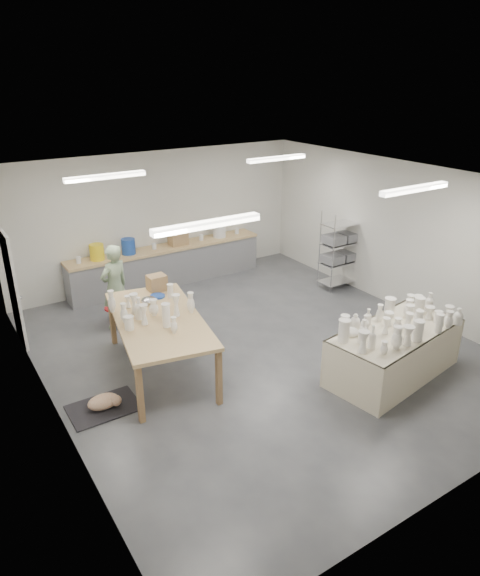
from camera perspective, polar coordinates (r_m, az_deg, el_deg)
room at (r=8.42m, az=1.27°, el=5.48°), size 8.00×8.02×3.00m
back_counter at (r=11.95m, az=-8.10°, el=2.66°), size 4.60×0.60×1.24m
wire_shelf at (r=11.74m, az=11.09°, el=4.32°), size 0.88×0.48×1.80m
drying_table at (r=8.66m, az=16.76°, el=-6.58°), size 2.46×1.44×1.19m
work_table at (r=8.35m, az=-9.32°, el=-3.01°), size 1.78×2.80×1.35m
rug at (r=8.02m, az=-14.88°, el=-12.71°), size 1.00×0.70×0.02m
cat at (r=7.95m, az=-14.77°, el=-12.08°), size 0.48×0.36×0.20m
potter at (r=9.95m, az=-13.74°, el=0.12°), size 0.70×0.58×1.66m
red_stool at (r=10.41m, az=-13.96°, el=-2.26°), size 0.39×0.39×0.30m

